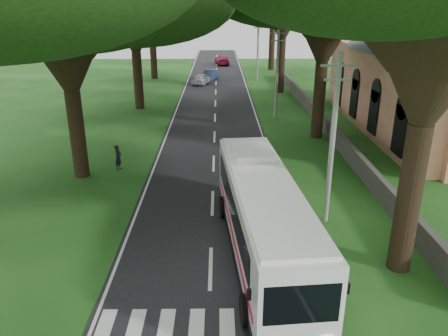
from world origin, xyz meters
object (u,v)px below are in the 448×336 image
object	(u,v)px
pole_near	(333,138)
coach_bus	(263,216)
church	(442,70)
pedestrian	(118,158)
pole_mid	(277,71)
pole_far	(258,49)
distant_car_a	(202,79)
distant_car_b	(210,75)
distant_car_c	(222,60)

from	to	relation	value
pole_near	coach_bus	bearing A→B (deg)	-137.25
church	pedestrian	size ratio (longest dim) A/B	14.87
church	pedestrian	distance (m)	25.65
church	pole_mid	bearing A→B (deg)	160.19
pole_mid	pole_far	distance (m)	20.00
coach_bus	pole_far	bearing A→B (deg)	80.63
distant_car_a	distant_car_b	size ratio (longest dim) A/B	0.96
church	distant_car_c	distance (m)	43.83
pole_far	coach_bus	xyz separation A→B (m)	(-3.39, -43.14, -2.30)
pole_near	distant_car_c	distance (m)	56.06
pedestrian	distant_car_c	bearing A→B (deg)	7.50
pole_near	distant_car_c	xyz separation A→B (m)	(-4.56, 55.77, -3.41)
church	pole_mid	distance (m)	13.16
distant_car_b	pedestrian	xyz separation A→B (m)	(-5.17, -33.19, 0.09)
pole_mid	pedestrian	distance (m)	17.66
pole_far	distant_car_a	xyz separation A→B (m)	(-7.32, -2.71, -3.47)
church	distant_car_a	distance (m)	29.63
distant_car_a	distant_car_b	distance (m)	3.08
pole_near	distant_car_a	xyz separation A→B (m)	(-7.32, 37.29, -3.47)
distant_car_c	pole_far	bearing A→B (deg)	100.65
distant_car_b	pedestrian	distance (m)	33.59
pole_near	pole_mid	bearing A→B (deg)	90.00
distant_car_b	distant_car_c	distance (m)	15.67
pole_mid	distant_car_b	world-z (taller)	pole_mid
pole_far	distant_car_c	world-z (taller)	pole_far
church	pole_far	xyz separation A→B (m)	(-12.36, 24.45, -0.73)
distant_car_a	pedestrian	world-z (taller)	pedestrian
pole_far	pole_near	bearing A→B (deg)	-90.00
coach_bus	distant_car_b	distance (m)	43.44
coach_bus	distant_car_b	bearing A→B (deg)	88.97
coach_bus	distant_car_a	distance (m)	40.64
coach_bus	distant_car_a	bearing A→B (deg)	90.68
pole_near	pole_far	size ratio (longest dim) A/B	1.00
pole_near	church	bearing A→B (deg)	51.50
church	pole_near	xyz separation A→B (m)	(-12.36, -15.55, -0.73)
distant_car_a	pedestrian	size ratio (longest dim) A/B	2.47
pole_far	distant_car_b	bearing A→B (deg)	178.24
distant_car_a	pole_far	bearing A→B (deg)	-141.87
church	coach_bus	distance (m)	24.63
coach_bus	pole_near	bearing A→B (deg)	37.88
pole_mid	coach_bus	bearing A→B (deg)	-98.35
pole_far	distant_car_c	xyz separation A→B (m)	(-4.56, 15.77, -3.41)
pole_far	pedestrian	size ratio (longest dim) A/B	4.96
distant_car_b	church	bearing A→B (deg)	-36.35
distant_car_b	pedestrian	world-z (taller)	pedestrian
pole_near	distant_car_b	world-z (taller)	pole_near
pole_mid	coach_bus	xyz separation A→B (m)	(-3.39, -23.14, -2.30)
pole_far	coach_bus	world-z (taller)	pole_far
pole_near	pedestrian	bearing A→B (deg)	148.60
pole_near	pedestrian	world-z (taller)	pole_near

